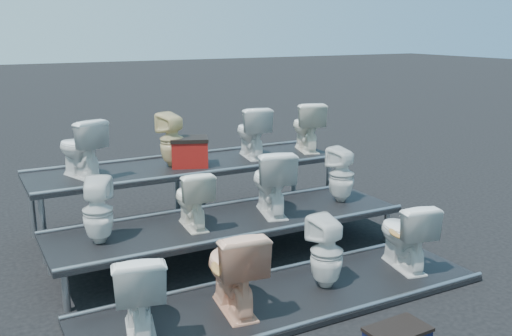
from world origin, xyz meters
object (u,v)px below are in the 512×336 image
toilet_3 (405,234)px  toilet_5 (192,198)px  toilet_2 (327,252)px  red_crate (190,153)px  toilet_8 (80,148)px  toilet_1 (233,268)px  toilet_9 (172,140)px  toilet_10 (252,132)px  toilet_0 (138,292)px  toilet_4 (98,211)px  toilet_6 (271,181)px  toilet_11 (307,126)px  toilet_7 (342,175)px

toilet_3 → toilet_5: toilet_5 is taller
toilet_2 → red_crate: size_ratio=1.59×
toilet_2 → toilet_8: 3.30m
toilet_1 → toilet_9: 2.73m
toilet_8 → toilet_10: 2.38m
toilet_5 → red_crate: red_crate is taller
toilet_0 → toilet_4: size_ratio=1.12×
toilet_9 → toilet_2: bearing=86.1°
toilet_0 → toilet_5: toilet_5 is taller
toilet_0 → toilet_3: bearing=-167.8°
toilet_3 → toilet_4: (-3.04, 1.30, 0.36)m
toilet_1 → toilet_2: size_ratio=1.11×
toilet_0 → toilet_6: size_ratio=0.98×
toilet_2 → toilet_8: (-1.88, 2.60, 0.79)m
toilet_5 → toilet_6: (1.03, 0.00, 0.07)m
toilet_3 → toilet_6: 1.67m
toilet_10 → toilet_11: 0.93m
toilet_8 → toilet_10: bearing=160.6°
toilet_11 → toilet_9: bearing=16.8°
toilet_2 → toilet_9: (-0.69, 2.60, 0.78)m
toilet_1 → toilet_10: bearing=-113.8°
toilet_5 → red_crate: bearing=-105.9°
toilet_6 → toilet_10: 1.41m
toilet_1 → toilet_8: size_ratio=1.13×
toilet_3 → toilet_8: bearing=-30.4°
toilet_5 → toilet_9: toilet_9 is taller
toilet_3 → toilet_6: bearing=-42.2°
toilet_3 → toilet_6: toilet_6 is taller
toilet_9 → toilet_11: (2.12, 0.00, 0.01)m
toilet_8 → toilet_9: 1.19m
toilet_1 → toilet_6: size_ratio=1.03×
toilet_1 → toilet_4: 1.64m
toilet_8 → toilet_11: size_ratio=0.99×
toilet_4 → red_crate: (1.51, 1.21, 0.22)m
toilet_2 → toilet_3: bearing=176.0°
toilet_0 → toilet_6: bearing=-135.5°
toilet_4 → toilet_9: 1.88m
toilet_0 → toilet_2: size_ratio=1.05×
toilet_9 → toilet_8: bearing=-18.8°
toilet_5 → toilet_8: (-0.94, 1.30, 0.43)m
toilet_1 → toilet_5: 1.34m
toilet_0 → toilet_5: size_ratio=1.18×
toilet_5 → toilet_8: 1.66m
toilet_7 → toilet_10: bearing=-77.9°
toilet_9 → toilet_0: bearing=44.9°
toilet_0 → toilet_2: (1.97, 0.00, -0.02)m
toilet_3 → red_crate: 3.00m
toilet_3 → red_crate: size_ratio=1.64×
toilet_8 → red_crate: 1.41m
toilet_6 → toilet_9: bearing=-44.3°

